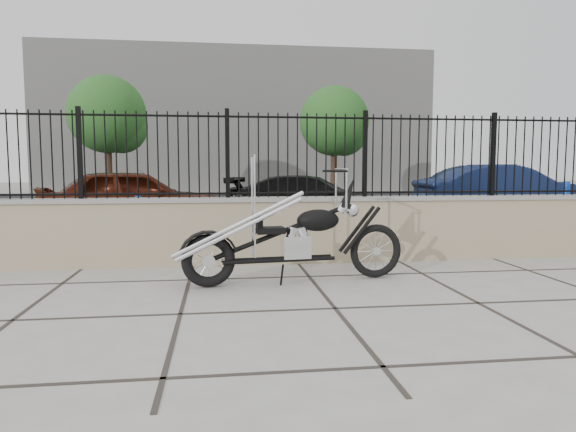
{
  "coord_description": "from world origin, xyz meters",
  "views": [
    {
      "loc": [
        -1.11,
        -4.84,
        1.39
      ],
      "look_at": [
        -0.27,
        1.49,
        0.78
      ],
      "focal_mm": 32.0,
      "sensor_mm": 36.0,
      "label": 1
    }
  ],
  "objects_px": {
    "car_black": "(311,200)",
    "chopper_motorcycle": "(291,218)",
    "car_blue": "(503,193)",
    "car_red": "(135,199)"
  },
  "relations": [
    {
      "from": "chopper_motorcycle",
      "to": "car_blue",
      "type": "xyz_separation_m",
      "value": [
        6.45,
        6.39,
        -0.05
      ]
    },
    {
      "from": "car_black",
      "to": "chopper_motorcycle",
      "type": "bearing_deg",
      "value": -179.09
    },
    {
      "from": "chopper_motorcycle",
      "to": "car_red",
      "type": "height_order",
      "value": "chopper_motorcycle"
    },
    {
      "from": "chopper_motorcycle",
      "to": "car_blue",
      "type": "height_order",
      "value": "chopper_motorcycle"
    },
    {
      "from": "car_blue",
      "to": "chopper_motorcycle",
      "type": "bearing_deg",
      "value": 136.29
    },
    {
      "from": "car_blue",
      "to": "car_black",
      "type": "bearing_deg",
      "value": 91.86
    },
    {
      "from": "car_red",
      "to": "car_black",
      "type": "height_order",
      "value": "car_red"
    },
    {
      "from": "car_red",
      "to": "car_blue",
      "type": "relative_size",
      "value": 0.91
    },
    {
      "from": "car_black",
      "to": "car_red",
      "type": "bearing_deg",
      "value": 112.94
    },
    {
      "from": "car_black",
      "to": "car_blue",
      "type": "height_order",
      "value": "car_blue"
    }
  ]
}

